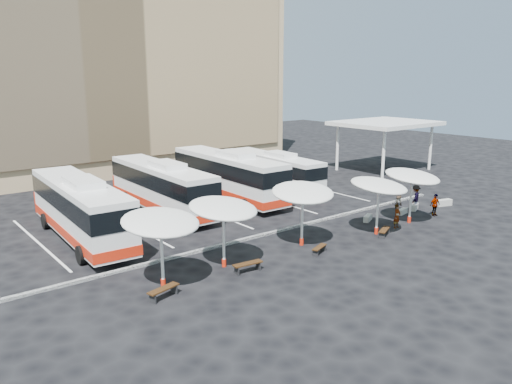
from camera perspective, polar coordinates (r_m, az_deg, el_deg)
ground at (r=31.70m, az=1.96°, el=-5.11°), size 120.00×120.00×0.00m
sandstone_building at (r=58.19m, az=-19.46°, el=15.14°), size 42.00×18.25×29.60m
service_canopy at (r=54.79m, az=14.58°, el=7.48°), size 10.00×8.00×5.20m
curb_divider at (r=32.04m, az=1.38°, el=-4.76°), size 34.00×0.25×0.15m
bay_lines at (r=37.88m, az=-5.90°, el=-2.09°), size 24.15×12.00×0.01m
bus_0 at (r=32.43m, az=-19.46°, el=-1.66°), size 3.43×12.81×4.03m
bus_1 at (r=37.49m, az=-10.76°, el=0.72°), size 3.07×12.39×3.92m
bus_2 at (r=40.66m, az=-3.24°, el=2.04°), size 3.22×12.95×4.09m
bus_3 at (r=43.70m, az=2.03°, el=2.47°), size 2.99×11.24×3.53m
sunshade_0 at (r=23.77m, az=-10.86°, el=-3.44°), size 4.25×4.29×3.83m
sunshade_1 at (r=25.96m, az=-3.77°, el=-1.91°), size 4.54×4.57×3.77m
sunshade_2 at (r=29.37m, az=5.36°, el=-0.08°), size 4.86×4.88×3.82m
sunshade_3 at (r=32.30m, az=13.87°, el=0.69°), size 4.72×4.74×3.73m
sunshade_4 at (r=35.42m, az=17.44°, el=1.69°), size 4.44×4.48×3.83m
wood_bench_0 at (r=23.59m, az=-10.53°, el=-11.00°), size 1.68×0.82×0.50m
wood_bench_1 at (r=26.08m, az=-0.95°, el=-8.35°), size 1.67×0.60×0.50m
wood_bench_2 at (r=28.92m, az=7.26°, el=-6.39°), size 1.38×0.80×0.41m
wood_bench_3 at (r=32.67m, az=14.46°, el=-4.31°), size 1.56×1.00×0.47m
conc_bench_0 at (r=35.80m, az=12.66°, el=-2.92°), size 1.16×0.80×0.41m
conc_bench_1 at (r=38.19m, az=16.40°, el=-2.14°), size 1.11×0.56×0.40m
conc_bench_2 at (r=39.65m, az=17.66°, el=-1.64°), size 1.23×0.82×0.44m
conc_bench_3 at (r=41.62m, az=20.67°, el=-1.14°), size 1.38×0.78×0.49m
passenger_0 at (r=34.53m, az=15.81°, el=-2.67°), size 0.62×0.44×1.61m
passenger_1 at (r=40.45m, az=15.93°, el=-0.40°), size 0.95×0.88×1.57m
passenger_2 at (r=38.30m, az=19.78°, el=-1.40°), size 1.00×0.54×1.63m
passenger_3 at (r=39.59m, az=17.74°, el=-0.58°), size 1.40×1.13×1.89m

